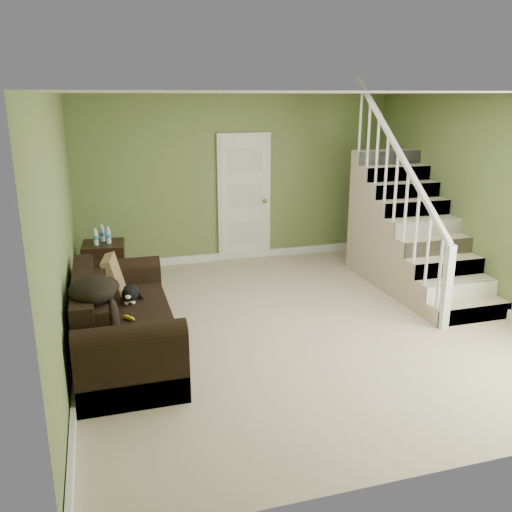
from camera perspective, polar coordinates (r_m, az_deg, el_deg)
floor at (r=6.44m, az=4.36°, el=-7.04°), size 5.00×5.50×0.01m
ceiling at (r=5.90m, az=4.93°, el=16.76°), size 5.00×5.50×0.01m
wall_back at (r=8.62m, az=-1.97°, el=8.06°), size 5.00×0.04×2.60m
wall_front at (r=3.71m, az=20.00°, el=-4.59°), size 5.00×0.04×2.60m
wall_left at (r=5.66m, az=-19.76°, el=2.57°), size 0.04×5.50×2.60m
wall_right at (r=7.31m, az=23.34°, el=5.17°), size 0.04×5.50×2.60m
baseboard_back at (r=8.86m, az=-1.85°, el=0.08°), size 5.00×0.04×0.12m
baseboard_left at (r=6.06m, az=-18.33°, el=-8.85°), size 0.04×5.50×0.12m
baseboard_right at (r=7.60m, az=22.10°, el=-4.02°), size 0.04×5.50×0.12m
door at (r=8.65m, az=-1.23°, el=6.12°), size 0.86×0.12×2.02m
staircase at (r=7.92m, az=15.58°, el=1.81°), size 1.00×2.51×2.82m
sofa at (r=5.71m, az=-14.07°, el=-7.09°), size 0.95×2.20×0.87m
side_table at (r=7.68m, az=-15.62°, el=-1.01°), size 0.59×0.59×0.89m
cat at (r=5.89m, az=-13.05°, el=-3.89°), size 0.23×0.48×0.23m
banana at (r=5.45m, az=-13.23°, el=-6.36°), size 0.14×0.16×0.05m
throw_pillow at (r=6.21m, az=-14.80°, el=-1.97°), size 0.27×0.45×0.44m
throw_blanket at (r=5.08m, az=-16.85°, el=-3.41°), size 0.57×0.65×0.22m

